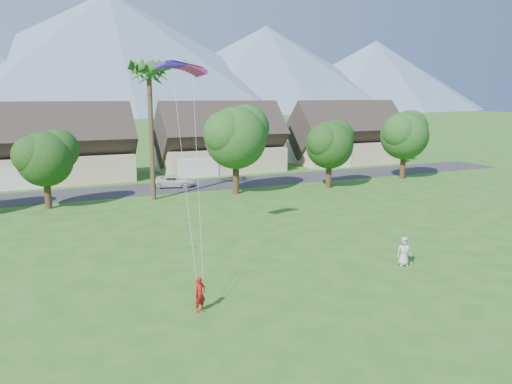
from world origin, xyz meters
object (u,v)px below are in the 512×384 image
watcher (404,251)px  parked_car (173,181)px  parafoil_kite (182,65)px  kite_flyer (200,295)px

watcher → parked_car: 29.97m
watcher → parked_car: (-5.34, 29.49, -0.23)m
watcher → parafoil_kite: bearing=161.4°
kite_flyer → watcher: watcher is taller
kite_flyer → parafoil_kite: size_ratio=0.51×
kite_flyer → parafoil_kite: bearing=57.7°
parked_car → parafoil_kite: parafoil_kite is taller
watcher → parked_car: bearing=119.5°
parked_car → parafoil_kite: 24.47m
parafoil_kite → kite_flyer: bearing=-120.8°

